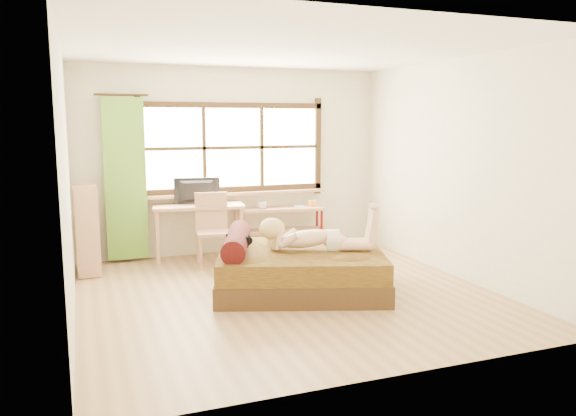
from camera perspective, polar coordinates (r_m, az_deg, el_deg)
name	(u,v)px	position (r m, az deg, el deg)	size (l,w,h in m)	color
floor	(286,293)	(6.43, -0.16, -8.66)	(4.50, 4.50, 0.00)	#9E754C
ceiling	(286,48)	(6.19, -0.17, 15.94)	(4.50, 4.50, 0.00)	white
wall_back	(233,161)	(8.30, -5.59, 4.75)	(4.50, 4.50, 0.00)	silver
wall_front	(394,202)	(4.14, 10.72, 0.59)	(4.50, 4.50, 0.00)	silver
wall_left	(67,183)	(5.79, -21.57, 2.42)	(4.50, 4.50, 0.00)	silver
wall_right	(457,169)	(7.26, 16.77, 3.84)	(4.50, 4.50, 0.00)	silver
window	(234,150)	(8.27, -5.55, 5.84)	(2.80, 0.16, 1.46)	#FFEDBF
curtain	(125,179)	(7.94, -16.21, 2.81)	(0.55, 0.10, 2.20)	#539428
bed	(297,268)	(6.50, 0.89, -6.14)	(2.26, 2.03, 0.71)	#361E10
woman	(315,226)	(6.40, 2.73, -1.83)	(1.31, 0.38, 0.56)	beige
kitten	(238,243)	(6.30, -5.14, -3.61)	(0.28, 0.11, 0.23)	black
desk	(199,212)	(7.96, -9.08, -0.39)	(1.31, 0.73, 0.78)	tan
monitor	(197,191)	(7.97, -9.20, 1.70)	(0.64, 0.08, 0.37)	black
chair	(212,225)	(7.65, -7.70, -1.73)	(0.49, 0.49, 0.98)	tan
pipe_shelf	(282,219)	(8.45, -0.60, -1.11)	(1.33, 0.50, 0.74)	tan
cup	(262,205)	(8.31, -2.64, 0.29)	(0.13, 0.13, 0.10)	gray
book	(294,206)	(8.48, 0.57, 0.17)	(0.15, 0.21, 0.02)	gray
bookshelf	(87,230)	(7.53, -19.76, -2.09)	(0.29, 0.50, 1.13)	tan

